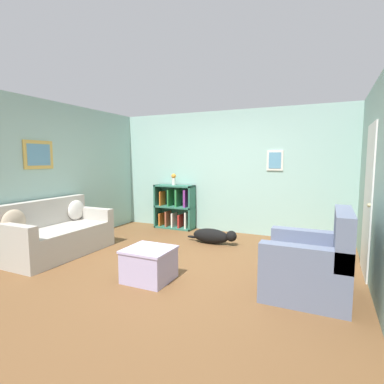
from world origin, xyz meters
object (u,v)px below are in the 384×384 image
Objects in this scene: coffee_table at (149,263)px; bookshelf at (175,207)px; couch at (57,235)px; vase at (174,179)px; dog at (213,236)px; recliner_chair at (312,265)px.

bookshelf is at bearing 111.24° from coffee_table.
vase is (0.88, 2.48, 0.81)m from couch.
dog is 3.86× the size of vase.
couch is at bearing -109.59° from vase.
coffee_table is 1.95m from dog.
dog is (-1.78, 1.50, -0.21)m from recliner_chair.
couch reaches higher than dog.
couch is 2.72m from dog.
vase is at bearing 142.73° from recliner_chair.
recliner_chair reaches higher than dog.
coffee_table is at bearing -68.11° from vase.
bookshelf is 0.99× the size of dog.
dog is at bearing 85.26° from coffee_table.
bookshelf reaches higher than dog.
bookshelf is 1.67× the size of coffee_table.
couch is 6.67× the size of vase.
vase is at bearing -140.77° from bookshelf.
dog is at bearing -32.84° from vase.
dog is (1.24, -0.84, -0.33)m from bookshelf.
bookshelf reaches higher than coffee_table.
coffee_table is 0.59× the size of dog.
bookshelf is 3.83m from recliner_chair.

